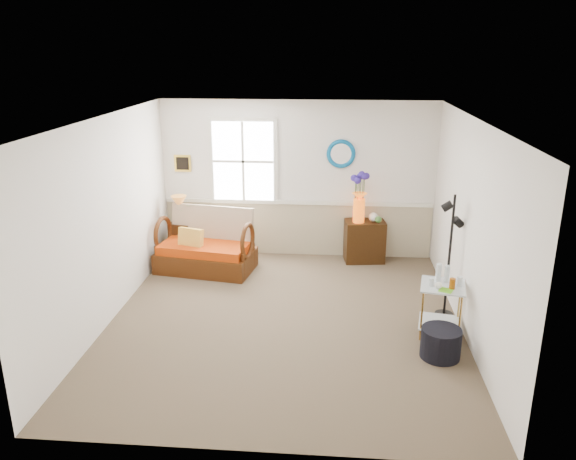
# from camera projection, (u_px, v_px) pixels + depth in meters

# --- Properties ---
(floor) EXTENTS (4.50, 5.00, 0.01)m
(floor) POSITION_uv_depth(u_px,v_px,m) (284.00, 321.00, 7.31)
(floor) COLOR brown
(floor) RESTS_ON ground
(ceiling) EXTENTS (4.50, 5.00, 0.01)m
(ceiling) POSITION_uv_depth(u_px,v_px,m) (284.00, 119.00, 6.50)
(ceiling) COLOR white
(ceiling) RESTS_ON walls
(walls) EXTENTS (4.51, 5.01, 2.60)m
(walls) POSITION_uv_depth(u_px,v_px,m) (284.00, 226.00, 6.90)
(walls) COLOR white
(walls) RESTS_ON floor
(wainscot) EXTENTS (4.46, 0.02, 0.90)m
(wainscot) POSITION_uv_depth(u_px,v_px,m) (297.00, 229.00, 9.52)
(wainscot) COLOR tan
(wainscot) RESTS_ON walls
(chair_rail) EXTENTS (4.46, 0.04, 0.06)m
(chair_rail) POSITION_uv_depth(u_px,v_px,m) (297.00, 202.00, 9.36)
(chair_rail) COLOR silver
(chair_rail) RESTS_ON walls
(window) EXTENTS (1.14, 0.06, 1.44)m
(window) POSITION_uv_depth(u_px,v_px,m) (243.00, 161.00, 9.22)
(window) COLOR white
(window) RESTS_ON walls
(picture) EXTENTS (0.28, 0.03, 0.28)m
(picture) POSITION_uv_depth(u_px,v_px,m) (183.00, 163.00, 9.33)
(picture) COLOR gold
(picture) RESTS_ON walls
(mirror) EXTENTS (0.47, 0.07, 0.47)m
(mirror) POSITION_uv_depth(u_px,v_px,m) (341.00, 154.00, 9.06)
(mirror) COLOR #117AC2
(mirror) RESTS_ON walls
(loveseat) EXTENTS (1.59, 1.07, 0.97)m
(loveseat) POSITION_uv_depth(u_px,v_px,m) (205.00, 241.00, 8.83)
(loveseat) COLOR #471D08
(loveseat) RESTS_ON floor
(throw_pillow) EXTENTS (0.41, 0.22, 0.40)m
(throw_pillow) POSITION_uv_depth(u_px,v_px,m) (191.00, 241.00, 8.73)
(throw_pillow) COLOR #BF6917
(throw_pillow) RESTS_ON loveseat
(lamp_stand) EXTENTS (0.39, 0.39, 0.63)m
(lamp_stand) POSITION_uv_depth(u_px,v_px,m) (183.00, 240.00, 9.39)
(lamp_stand) COLOR black
(lamp_stand) RESTS_ON floor
(table_lamp) EXTENTS (0.30, 0.30, 0.46)m
(table_lamp) POSITION_uv_depth(u_px,v_px,m) (179.00, 210.00, 9.19)
(table_lamp) COLOR orange
(table_lamp) RESTS_ON lamp_stand
(potted_plant) EXTENTS (0.30, 0.33, 0.26)m
(potted_plant) POSITION_uv_depth(u_px,v_px,m) (189.00, 215.00, 9.23)
(potted_plant) COLOR #3E712F
(potted_plant) RESTS_ON lamp_stand
(cabinet) EXTENTS (0.69, 0.49, 0.69)m
(cabinet) POSITION_uv_depth(u_px,v_px,m) (364.00, 241.00, 9.25)
(cabinet) COLOR black
(cabinet) RESTS_ON floor
(flower_vase) EXTENTS (0.33, 0.33, 0.81)m
(flower_vase) POSITION_uv_depth(u_px,v_px,m) (359.00, 198.00, 8.97)
(flower_vase) COLOR #F25C0F
(flower_vase) RESTS_ON cabinet
(side_table) EXTENTS (0.60, 0.60, 0.66)m
(side_table) POSITION_uv_depth(u_px,v_px,m) (441.00, 310.00, 6.87)
(side_table) COLOR #B78A3A
(side_table) RESTS_ON floor
(tabletop_items) EXTENTS (0.50, 0.50, 0.23)m
(tabletop_items) POSITION_uv_depth(u_px,v_px,m) (446.00, 277.00, 6.72)
(tabletop_items) COLOR silver
(tabletop_items) RESTS_ON side_table
(floor_lamp) EXTENTS (0.25, 0.25, 1.65)m
(floor_lamp) POSITION_uv_depth(u_px,v_px,m) (449.00, 257.00, 7.20)
(floor_lamp) COLOR black
(floor_lamp) RESTS_ON floor
(ottoman) EXTENTS (0.56, 0.56, 0.35)m
(ottoman) POSITION_uv_depth(u_px,v_px,m) (441.00, 343.00, 6.41)
(ottoman) COLOR black
(ottoman) RESTS_ON floor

